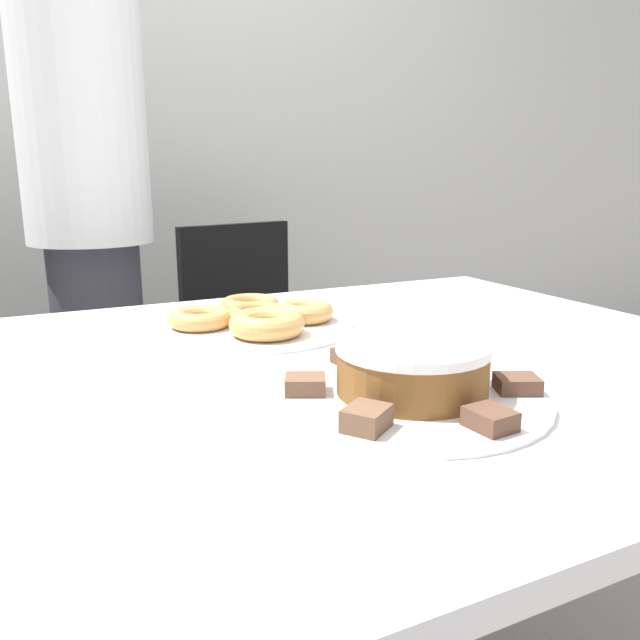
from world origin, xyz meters
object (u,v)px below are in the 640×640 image
plate_cake (411,396)px  plate_donuts (257,326)px  office_chair_right (264,374)px  frosted_cake (412,367)px  person_standing (90,220)px

plate_cake → plate_donuts: 0.43m
office_chair_right → frosted_cake: bearing=-114.9°
person_standing → plate_cake: person_standing is taller
plate_cake → frosted_cake: frosted_cake is taller
office_chair_right → frosted_cake: (-0.23, -1.14, 0.39)m
office_chair_right → plate_cake: office_chair_right is taller
office_chair_right → plate_cake: size_ratio=2.51×
person_standing → frosted_cake: size_ratio=8.81×
person_standing → plate_donuts: (0.20, -0.70, -0.15)m
frosted_cake → office_chair_right: bearing=78.6°
person_standing → plate_cake: size_ratio=4.92×
office_chair_right → plate_cake: (-0.23, -1.14, 0.35)m
plate_cake → frosted_cake: (0.00, 0.00, 0.04)m
plate_cake → frosted_cake: bearing=0.0°
person_standing → plate_cake: (0.25, -1.13, -0.15)m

